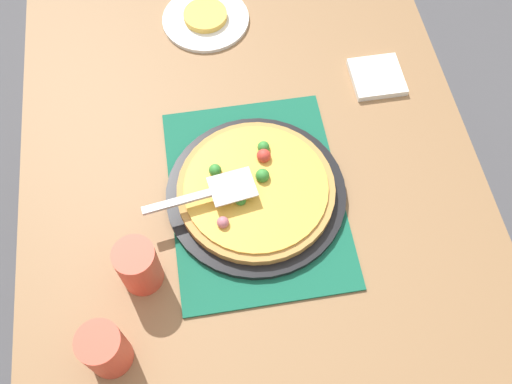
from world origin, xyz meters
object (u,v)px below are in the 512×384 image
object	(u,v)px
pizza_pan	(256,194)
cup_far	(138,266)
plate_far_right	(206,19)
napkin_stack	(377,77)
served_slice_right	(205,15)
cup_near	(105,350)
pizza	(256,189)
pizza_server	(209,193)

from	to	relation	value
pizza_pan	cup_far	world-z (taller)	cup_far
pizza_pan	plate_far_right	size ratio (longest dim) A/B	1.73
pizza_pan	napkin_stack	world-z (taller)	pizza_pan
served_slice_right	napkin_stack	xyz separation A→B (m)	(0.25, 0.38, -0.01)
plate_far_right	cup_near	world-z (taller)	cup_near
pizza_pan	served_slice_right	xyz separation A→B (m)	(-0.52, -0.05, 0.01)
plate_far_right	napkin_stack	bearing A→B (deg)	56.39
cup_near	pizza	bearing A→B (deg)	132.74
pizza_server	pizza	bearing A→B (deg)	99.06
napkin_stack	plate_far_right	bearing A→B (deg)	-123.61
cup_near	cup_far	distance (m)	0.16
cup_far	served_slice_right	bearing A→B (deg)	163.10
cup_far	pizza_server	bearing A→B (deg)	130.45
served_slice_right	plate_far_right	bearing A→B (deg)	90.00
pizza	plate_far_right	xyz separation A→B (m)	(-0.52, -0.05, -0.03)
pizza_pan	cup_far	bearing A→B (deg)	-59.98
cup_far	pizza_pan	bearing A→B (deg)	120.02
pizza_server	napkin_stack	xyz separation A→B (m)	(-0.28, 0.43, -0.06)
served_slice_right	cup_near	size ratio (longest dim) A/B	0.92
pizza	cup_near	xyz separation A→B (m)	(0.29, -0.32, 0.03)
cup_near	pizza_server	size ratio (longest dim) A/B	0.51
pizza_server	napkin_stack	size ratio (longest dim) A/B	1.95
pizza_server	napkin_stack	distance (m)	0.52
cup_far	pizza_server	world-z (taller)	cup_far
pizza_pan	cup_far	xyz separation A→B (m)	(0.14, -0.25, 0.05)
pizza_pan	cup_near	world-z (taller)	cup_near
cup_near	cup_far	bearing A→B (deg)	155.17
cup_far	cup_near	bearing A→B (deg)	-24.83
pizza_server	cup_far	bearing A→B (deg)	-49.55
pizza_pan	served_slice_right	world-z (taller)	served_slice_right
pizza_pan	served_slice_right	distance (m)	0.52
pizza_pan	napkin_stack	distance (m)	0.43
cup_near	napkin_stack	size ratio (longest dim) A/B	1.00
served_slice_right	napkin_stack	bearing A→B (deg)	56.39
plate_far_right	napkin_stack	distance (m)	0.46
served_slice_right	cup_far	size ratio (longest dim) A/B	0.92
pizza_server	pizza_pan	bearing A→B (deg)	98.39
pizza	napkin_stack	distance (m)	0.43
pizza	served_slice_right	world-z (taller)	pizza
pizza_pan	plate_far_right	distance (m)	0.52
plate_far_right	pizza_server	world-z (taller)	pizza_server
pizza	served_slice_right	distance (m)	0.52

